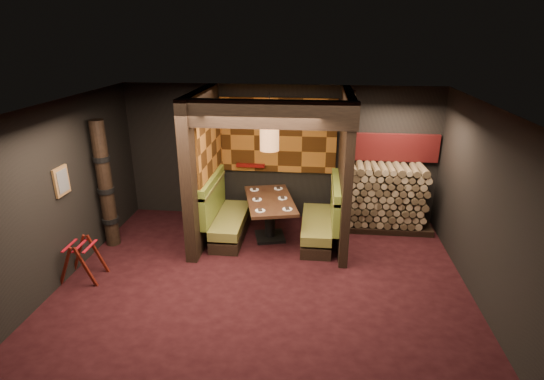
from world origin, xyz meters
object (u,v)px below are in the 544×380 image
at_px(pendant_lamp, 269,138).
at_px(firewood_stack, 390,198).
at_px(booth_bench_left, 225,218).
at_px(luggage_rack, 82,258).
at_px(totem_column, 105,186).
at_px(dining_table, 270,211).
at_px(booth_bench_right, 322,222).

distance_m(pendant_lamp, firewood_stack, 2.82).
relative_size(booth_bench_left, pendant_lamp, 1.53).
relative_size(luggage_rack, firewood_stack, 0.42).
relative_size(pendant_lamp, firewood_stack, 0.60).
bearing_deg(totem_column, dining_table, 10.54).
bearing_deg(totem_column, luggage_rack, -86.23).
height_order(booth_bench_left, totem_column, totem_column).
distance_m(booth_bench_left, booth_bench_right, 1.89).
bearing_deg(totem_column, firewood_stack, 13.19).
bearing_deg(pendant_lamp, luggage_rack, -149.31).
distance_m(totem_column, firewood_stack, 5.50).
height_order(totem_column, firewood_stack, totem_column).
bearing_deg(dining_table, booth_bench_left, -179.84).
xyz_separation_m(booth_bench_right, firewood_stack, (1.35, 0.70, 0.28)).
height_order(luggage_rack, totem_column, totem_column).
relative_size(luggage_rack, totem_column, 0.30).
bearing_deg(booth_bench_left, dining_table, 0.16).
bearing_deg(luggage_rack, dining_table, 31.41).
bearing_deg(dining_table, totem_column, -169.46).
bearing_deg(booth_bench_right, firewood_stack, 27.35).
height_order(dining_table, pendant_lamp, pendant_lamp).
distance_m(booth_bench_right, luggage_rack, 4.28).
bearing_deg(booth_bench_left, luggage_rack, -138.72).
bearing_deg(firewood_stack, dining_table, -163.56).
bearing_deg(dining_table, firewood_stack, 16.44).
bearing_deg(firewood_stack, pendant_lamp, -162.46).
height_order(booth_bench_right, luggage_rack, booth_bench_right).
bearing_deg(pendant_lamp, booth_bench_left, 176.92).
bearing_deg(pendant_lamp, firewood_stack, 17.54).
bearing_deg(totem_column, pendant_lamp, 9.60).
height_order(booth_bench_left, booth_bench_right, same).
bearing_deg(firewood_stack, booth_bench_left, -167.83).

